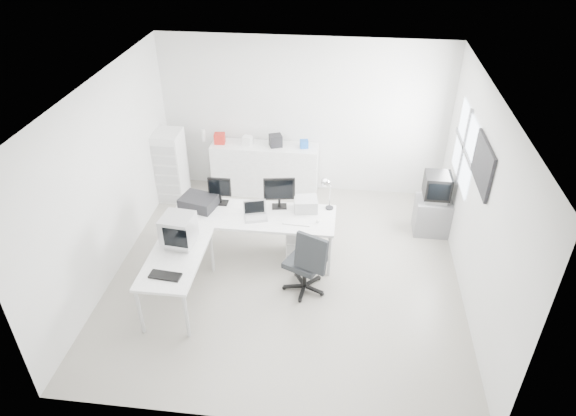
# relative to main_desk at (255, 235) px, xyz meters

# --- Properties ---
(floor) EXTENTS (5.00, 5.00, 0.01)m
(floor) POSITION_rel_main_desk_xyz_m (0.53, -0.35, -0.38)
(floor) COLOR beige
(floor) RESTS_ON ground
(ceiling) EXTENTS (5.00, 5.00, 0.01)m
(ceiling) POSITION_rel_main_desk_xyz_m (0.53, -0.35, 2.42)
(ceiling) COLOR white
(ceiling) RESTS_ON back_wall
(back_wall) EXTENTS (5.00, 0.02, 2.80)m
(back_wall) POSITION_rel_main_desk_xyz_m (0.53, 2.15, 1.02)
(back_wall) COLOR silver
(back_wall) RESTS_ON floor
(left_wall) EXTENTS (0.02, 5.00, 2.80)m
(left_wall) POSITION_rel_main_desk_xyz_m (-1.97, -0.35, 1.02)
(left_wall) COLOR silver
(left_wall) RESTS_ON floor
(right_wall) EXTENTS (0.02, 5.00, 2.80)m
(right_wall) POSITION_rel_main_desk_xyz_m (3.03, -0.35, 1.02)
(right_wall) COLOR silver
(right_wall) RESTS_ON floor
(window) EXTENTS (0.02, 1.20, 1.10)m
(window) POSITION_rel_main_desk_xyz_m (3.01, 0.85, 1.23)
(window) COLOR white
(window) RESTS_ON right_wall
(wall_picture) EXTENTS (0.04, 0.90, 0.60)m
(wall_picture) POSITION_rel_main_desk_xyz_m (3.00, -0.25, 1.52)
(wall_picture) COLOR black
(wall_picture) RESTS_ON right_wall
(main_desk) EXTENTS (2.40, 0.80, 0.75)m
(main_desk) POSITION_rel_main_desk_xyz_m (0.00, 0.00, 0.00)
(main_desk) COLOR silver
(main_desk) RESTS_ON floor
(side_desk) EXTENTS (0.70, 1.40, 0.75)m
(side_desk) POSITION_rel_main_desk_xyz_m (-0.85, -1.10, 0.00)
(side_desk) COLOR silver
(side_desk) RESTS_ON floor
(drawer_pedestal) EXTENTS (0.40, 0.50, 0.60)m
(drawer_pedestal) POSITION_rel_main_desk_xyz_m (0.70, 0.05, -0.08)
(drawer_pedestal) COLOR silver
(drawer_pedestal) RESTS_ON floor
(inkjet_printer) EXTENTS (0.58, 0.50, 0.18)m
(inkjet_printer) POSITION_rel_main_desk_xyz_m (-0.85, 0.10, 0.46)
(inkjet_printer) COLOR black
(inkjet_printer) RESTS_ON main_desk
(lcd_monitor_small) EXTENTS (0.35, 0.20, 0.43)m
(lcd_monitor_small) POSITION_rel_main_desk_xyz_m (-0.55, 0.25, 0.59)
(lcd_monitor_small) COLOR black
(lcd_monitor_small) RESTS_ON main_desk
(lcd_monitor_large) EXTENTS (0.49, 0.26, 0.48)m
(lcd_monitor_large) POSITION_rel_main_desk_xyz_m (0.35, 0.25, 0.62)
(lcd_monitor_large) COLOR black
(lcd_monitor_large) RESTS_ON main_desk
(laptop) EXTENTS (0.43, 0.44, 0.23)m
(laptop) POSITION_rel_main_desk_xyz_m (0.05, -0.10, 0.49)
(laptop) COLOR #B7B7BA
(laptop) RESTS_ON main_desk
(white_keyboard) EXTENTS (0.40, 0.14, 0.02)m
(white_keyboard) POSITION_rel_main_desk_xyz_m (0.65, -0.15, 0.38)
(white_keyboard) COLOR silver
(white_keyboard) RESTS_ON main_desk
(white_mouse) EXTENTS (0.05, 0.05, 0.05)m
(white_mouse) POSITION_rel_main_desk_xyz_m (0.95, -0.10, 0.40)
(white_mouse) COLOR silver
(white_mouse) RESTS_ON main_desk
(laser_printer) EXTENTS (0.38, 0.34, 0.19)m
(laser_printer) POSITION_rel_main_desk_xyz_m (0.75, 0.22, 0.47)
(laser_printer) COLOR #AFAFAF
(laser_printer) RESTS_ON main_desk
(desk_lamp) EXTENTS (0.16, 0.16, 0.44)m
(desk_lamp) POSITION_rel_main_desk_xyz_m (1.10, 0.30, 0.60)
(desk_lamp) COLOR silver
(desk_lamp) RESTS_ON main_desk
(crt_monitor) EXTENTS (0.40, 0.40, 0.42)m
(crt_monitor) POSITION_rel_main_desk_xyz_m (-0.85, -0.85, 0.59)
(crt_monitor) COLOR #B7B7BA
(crt_monitor) RESTS_ON side_desk
(black_keyboard) EXTENTS (0.41, 0.19, 0.03)m
(black_keyboard) POSITION_rel_main_desk_xyz_m (-0.85, -1.50, 0.39)
(black_keyboard) COLOR black
(black_keyboard) RESTS_ON side_desk
(office_chair) EXTENTS (0.82, 0.82, 1.07)m
(office_chair) POSITION_rel_main_desk_xyz_m (0.82, -0.68, 0.16)
(office_chair) COLOR #27292C
(office_chair) RESTS_ON floor
(tv_cabinet) EXTENTS (0.55, 0.45, 0.60)m
(tv_cabinet) POSITION_rel_main_desk_xyz_m (2.75, 0.97, -0.07)
(tv_cabinet) COLOR slate
(tv_cabinet) RESTS_ON floor
(crt_tv) EXTENTS (0.50, 0.48, 0.45)m
(crt_tv) POSITION_rel_main_desk_xyz_m (2.75, 0.97, 0.45)
(crt_tv) COLOR black
(crt_tv) RESTS_ON tv_cabinet
(sideboard) EXTENTS (1.90, 0.47, 0.95)m
(sideboard) POSITION_rel_main_desk_xyz_m (-0.13, 1.89, 0.10)
(sideboard) COLOR silver
(sideboard) RESTS_ON floor
(clutter_box_a) EXTENTS (0.20, 0.18, 0.18)m
(clutter_box_a) POSITION_rel_main_desk_xyz_m (-0.93, 1.89, 0.66)
(clutter_box_a) COLOR #B22019
(clutter_box_a) RESTS_ON sideboard
(clutter_box_b) EXTENTS (0.18, 0.17, 0.16)m
(clutter_box_b) POSITION_rel_main_desk_xyz_m (-0.43, 1.89, 0.65)
(clutter_box_b) COLOR silver
(clutter_box_b) RESTS_ON sideboard
(clutter_box_c) EXTENTS (0.26, 0.25, 0.21)m
(clutter_box_c) POSITION_rel_main_desk_xyz_m (0.07, 1.89, 0.68)
(clutter_box_c) COLOR black
(clutter_box_c) RESTS_ON sideboard
(clutter_box_d) EXTENTS (0.16, 0.15, 0.14)m
(clutter_box_d) POSITION_rel_main_desk_xyz_m (0.57, 1.89, 0.64)
(clutter_box_d) COLOR #1953AF
(clutter_box_d) RESTS_ON sideboard
(clutter_bottle) EXTENTS (0.07, 0.07, 0.22)m
(clutter_bottle) POSITION_rel_main_desk_xyz_m (-1.23, 1.93, 0.68)
(clutter_bottle) COLOR silver
(clutter_bottle) RESTS_ON sideboard
(filing_cabinet) EXTENTS (0.45, 0.53, 1.28)m
(filing_cabinet) POSITION_rel_main_desk_xyz_m (-1.75, 1.52, 0.27)
(filing_cabinet) COLOR silver
(filing_cabinet) RESTS_ON floor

